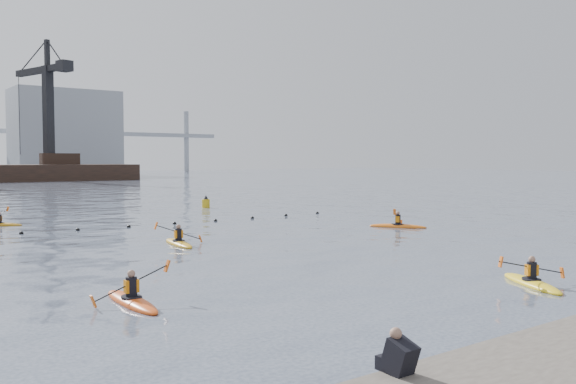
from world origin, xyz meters
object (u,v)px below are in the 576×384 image
kayaker_4 (398,226)px  nav_buoy (206,203)px  kayaker_1 (531,282)px  kayaker_3 (179,242)px  kayaker_0 (132,300)px

kayaker_4 → nav_buoy: 20.22m
kayaker_1 → kayaker_4: (8.93, 14.31, 0.00)m
kayaker_3 → nav_buoy: size_ratio=2.90×
kayaker_3 → kayaker_0: bearing=-114.3°
kayaker_3 → kayaker_4: kayaker_4 is taller
kayaker_3 → kayaker_4: 13.97m
kayaker_1 → kayaker_3: kayaker_3 is taller
kayaker_0 → nav_buoy: bearing=58.8°
kayaker_0 → kayaker_3: size_ratio=0.98×
kayaker_1 → kayaker_4: size_ratio=1.00×
kayaker_0 → kayaker_4: bearing=25.0°
kayaker_0 → kayaker_4: kayaker_4 is taller
kayaker_1 → nav_buoy: nav_buoy is taller
kayaker_3 → kayaker_4: bearing=3.8°
kayaker_0 → kayaker_1: size_ratio=1.05×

